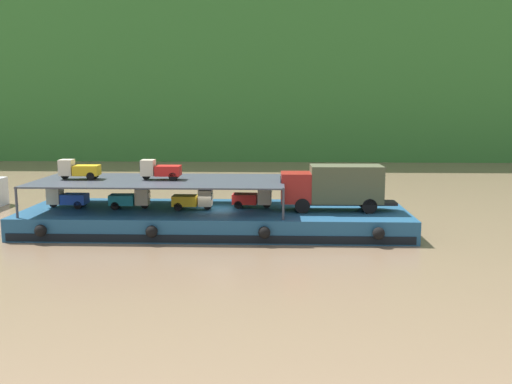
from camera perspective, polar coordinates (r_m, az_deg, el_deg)
ground_plane at (r=39.81m, az=-4.08°, el=-3.82°), size 400.00×400.00×0.00m
hillside_far_bank at (r=100.73m, az=-0.33°, el=16.82°), size 130.57×30.03×40.28m
cargo_barge at (r=39.62m, az=-4.10°, el=-2.77°), size 26.30×8.86×1.50m
covered_lorry at (r=38.87m, az=7.87°, el=0.60°), size 7.88×2.39×3.10m
cargo_rack at (r=39.79m, az=-9.59°, el=1.10°), size 17.10×7.45×2.00m
mini_truck_lower_stern at (r=41.90m, az=-18.43°, el=-0.57°), size 2.76×1.24×1.38m
mini_truck_lower_aft at (r=40.39m, az=-12.48°, el=-0.66°), size 2.78×1.27×1.38m
mini_truck_lower_mid at (r=39.26m, az=-6.30°, el=-0.77°), size 2.76×1.23×1.38m
mini_truck_lower_fore at (r=39.74m, az=-0.33°, el=-0.60°), size 2.79×1.29×1.38m
mini_truck_upper_stern at (r=41.42m, az=-17.35°, el=2.18°), size 2.77×1.25×1.38m
mini_truck_upper_mid at (r=39.90m, az=-9.58°, el=2.22°), size 2.74×1.20×1.38m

